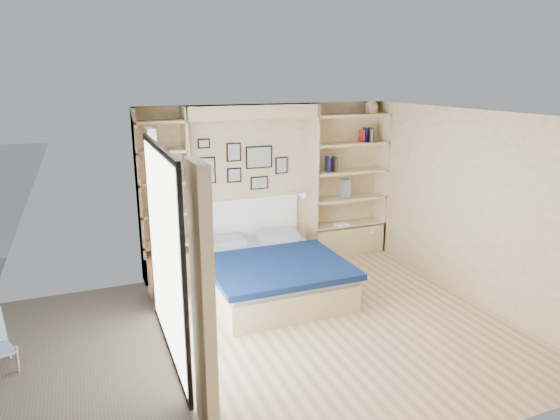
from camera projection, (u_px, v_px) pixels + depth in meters
name	position (u px, v px, depth m)	size (l,w,h in m)	color
ground	(332.00, 320.00, 6.13)	(4.50, 4.50, 0.00)	#D7B17B
room_shell	(260.00, 209.00, 7.07)	(4.50, 4.50, 4.50)	beige
bed	(269.00, 272.00, 6.91)	(1.79, 2.23, 1.07)	tan
photo_gallery	(240.00, 165.00, 7.54)	(1.48, 0.02, 0.82)	black
reading_lamps	(255.00, 199.00, 7.52)	(1.92, 0.12, 0.15)	silver
shelf_decor	(340.00, 154.00, 7.95)	(3.53, 0.23, 2.03)	#A51E1E
deck	(2.00, 386.00, 4.83)	(3.20, 4.00, 0.05)	brown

